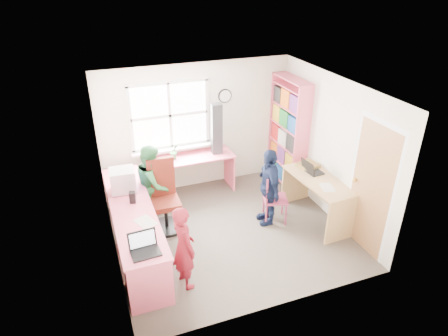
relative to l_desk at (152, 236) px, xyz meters
name	(u,v)px	position (x,y,z in m)	size (l,w,h in m)	color
room	(228,162)	(1.32, 0.38, 0.76)	(3.64, 3.44, 2.44)	#473F38
l_desk	(152,236)	(0.00, 0.00, 0.00)	(2.38, 2.95, 0.75)	#FF6684
right_desk	(318,190)	(2.82, 0.11, 0.11)	(0.70, 1.38, 0.78)	tan
bookshelf	(288,135)	(2.96, 1.47, 0.55)	(0.30, 1.02, 2.10)	#FF6684
swivel_chair	(164,199)	(0.37, 0.80, 0.06)	(0.57, 0.57, 1.19)	black
wooden_chair	(271,196)	(2.08, 0.35, 0.02)	(0.48, 0.48, 0.88)	#9F3554
crt_monitor	(123,180)	(-0.23, 0.89, 0.48)	(0.40, 0.36, 0.37)	#B9B9BE
laptop_left	(144,247)	(-0.20, -0.67, 0.35)	(0.37, 0.32, 0.24)	black
laptop_right	(311,169)	(2.81, 0.37, 0.38)	(0.31, 0.36, 0.23)	black
speaker_a	(133,197)	(-0.15, 0.51, 0.38)	(0.11, 0.11, 0.18)	black
speaker_b	(126,177)	(-0.16, 1.17, 0.38)	(0.11, 0.11, 0.18)	black
cd_tower	(216,129)	(1.60, 1.72, 0.77)	(0.20, 0.19, 0.95)	black
game_box	(308,165)	(2.87, 0.55, 0.35)	(0.38, 0.38, 0.06)	red
paper_a	(146,222)	(-0.07, -0.07, 0.30)	(0.33, 0.38, 0.00)	beige
paper_b	(327,187)	(2.78, -0.17, 0.32)	(0.24, 0.31, 0.00)	beige
potted_plant	(174,152)	(0.79, 1.73, 0.44)	(0.16, 0.13, 0.29)	#296730
person_red	(184,247)	(0.32, -0.61, 0.16)	(0.45, 0.29, 1.23)	maroon
person_green	(153,184)	(0.25, 1.04, 0.24)	(0.67, 0.52, 1.38)	#2D713C
person_navy	(269,187)	(2.01, 0.34, 0.21)	(0.78, 0.33, 1.34)	#121C39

